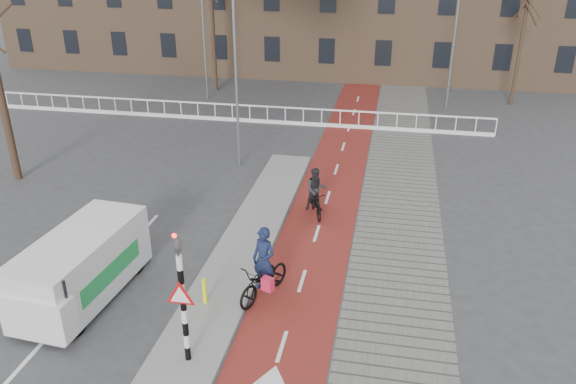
# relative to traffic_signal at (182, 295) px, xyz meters

# --- Properties ---
(ground) EXTENTS (120.00, 120.00, 0.00)m
(ground) POSITION_rel_traffic_signal_xyz_m (0.60, 2.02, -1.99)
(ground) COLOR #38383A
(ground) RESTS_ON ground
(bike_lane) EXTENTS (2.50, 60.00, 0.01)m
(bike_lane) POSITION_rel_traffic_signal_xyz_m (2.10, 12.02, -1.98)
(bike_lane) COLOR maroon
(bike_lane) RESTS_ON ground
(sidewalk) EXTENTS (3.00, 60.00, 0.01)m
(sidewalk) POSITION_rel_traffic_signal_xyz_m (4.90, 12.02, -1.98)
(sidewalk) COLOR slate
(sidewalk) RESTS_ON ground
(curb_island) EXTENTS (1.80, 16.00, 0.12)m
(curb_island) POSITION_rel_traffic_signal_xyz_m (-0.10, 6.02, -1.93)
(curb_island) COLOR gray
(curb_island) RESTS_ON ground
(traffic_signal) EXTENTS (0.80, 0.80, 3.68)m
(traffic_signal) POSITION_rel_traffic_signal_xyz_m (0.00, 0.00, 0.00)
(traffic_signal) COLOR black
(traffic_signal) RESTS_ON curb_island
(bollard) EXTENTS (0.12, 0.12, 0.77)m
(bollard) POSITION_rel_traffic_signal_xyz_m (-0.34, 2.28, -1.48)
(bollard) COLOR #FEF70E
(bollard) RESTS_ON curb_island
(cyclist_near) EXTENTS (1.53, 2.25, 2.19)m
(cyclist_near) POSITION_rel_traffic_signal_xyz_m (1.18, 3.02, -1.24)
(cyclist_near) COLOR black
(cyclist_near) RESTS_ON bike_lane
(cyclist_far) EXTENTS (1.05, 1.78, 1.86)m
(cyclist_far) POSITION_rel_traffic_signal_xyz_m (1.86, 8.38, -1.21)
(cyclist_far) COLOR black
(cyclist_far) RESTS_ON bike_lane
(van) EXTENTS (2.14, 4.63, 1.94)m
(van) POSITION_rel_traffic_signal_xyz_m (-3.84, 2.08, -0.97)
(van) COLOR silver
(van) RESTS_ON ground
(railing) EXTENTS (28.00, 0.10, 0.99)m
(railing) POSITION_rel_traffic_signal_xyz_m (-4.40, 19.02, -1.68)
(railing) COLOR silver
(railing) RESTS_ON ground
(tree_left) EXTENTS (0.32, 0.32, 7.38)m
(tree_left) POSITION_rel_traffic_signal_xyz_m (-11.10, 9.44, 1.70)
(tree_left) COLOR black
(tree_left) RESTS_ON ground
(tree_mid) EXTENTS (0.25, 0.25, 8.12)m
(tree_mid) POSITION_rel_traffic_signal_xyz_m (-7.46, 25.62, 2.07)
(tree_mid) COLOR black
(tree_mid) RESTS_ON ground
(tree_right) EXTENTS (0.21, 0.21, 7.08)m
(tree_right) POSITION_rel_traffic_signal_xyz_m (11.39, 25.49, 1.55)
(tree_right) COLOR black
(tree_right) RESTS_ON ground
(streetlight_near) EXTENTS (0.12, 0.12, 8.82)m
(streetlight_near) POSITION_rel_traffic_signal_xyz_m (-2.25, 12.68, 2.42)
(streetlight_near) COLOR slate
(streetlight_near) RESTS_ON ground
(streetlight_left) EXTENTS (0.12, 0.12, 8.12)m
(streetlight_left) POSITION_rel_traffic_signal_xyz_m (-7.30, 23.35, 2.07)
(streetlight_left) COLOR slate
(streetlight_left) RESTS_ON ground
(streetlight_right) EXTENTS (0.12, 0.12, 7.13)m
(streetlight_right) POSITION_rel_traffic_signal_xyz_m (7.44, 23.80, 1.58)
(streetlight_right) COLOR slate
(streetlight_right) RESTS_ON ground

